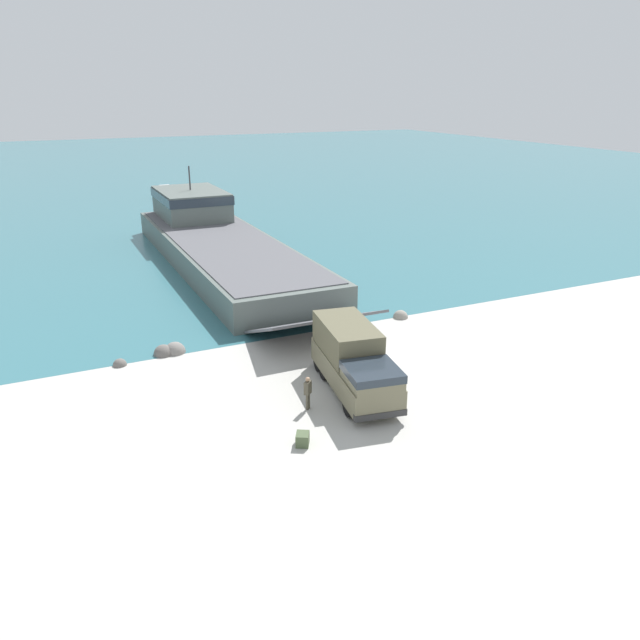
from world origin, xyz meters
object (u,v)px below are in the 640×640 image
Objects in this scene: military_truck at (354,360)px; moored_boat_a at (166,194)px; moored_boat_b at (178,206)px; landing_craft at (216,239)px; soldier_on_ramp at (308,391)px; cargo_crate at (303,439)px.

military_truck reaches higher than moored_boat_a.
moored_boat_a reaches higher than moored_boat_b.
military_truck is at bearing -92.02° from landing_craft.
moored_boat_a is 0.71× the size of moored_boat_b.
landing_craft is 30.40m from soldier_on_ramp.
moored_boat_b is 10.67× the size of cargo_crate.
military_truck reaches higher than soldier_on_ramp.
military_truck is 4.64× the size of soldier_on_ramp.
landing_craft reaches higher than soldier_on_ramp.
soldier_on_ramp is 57.03m from moored_boat_b.
moored_boat_b is (6.81, 56.62, -0.57)m from soldier_on_ramp.
cargo_crate is (-8.88, -68.50, -0.34)m from moored_boat_a.
moored_boat_a is (4.32, 64.70, -1.05)m from military_truck.
moored_boat_b is 60.10m from cargo_crate.
landing_craft is 7.54× the size of moored_boat_a.
moored_boat_a is 7.58× the size of cargo_crate.
military_truck reaches higher than moored_boat_b.
landing_craft is at bearing 79.95° from cargo_crate.
cargo_crate is at bearing -40.88° from military_truck.
military_truck is at bearing 82.60° from moored_boat_a.
landing_craft reaches higher than cargo_crate.
landing_craft reaches higher than military_truck.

